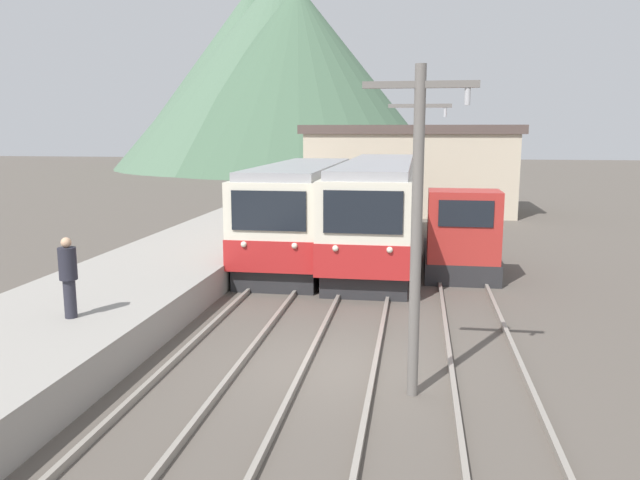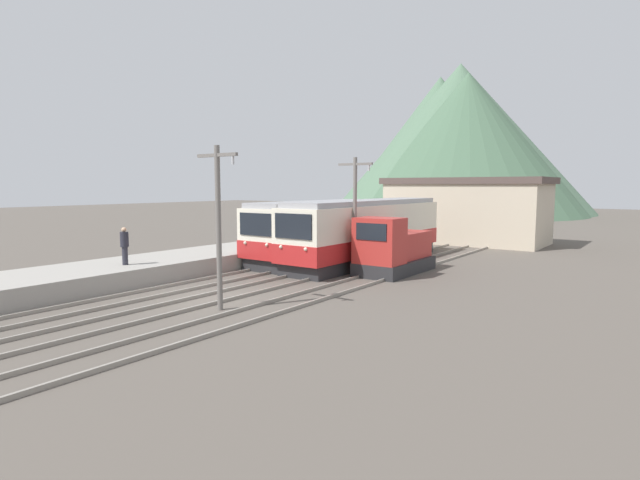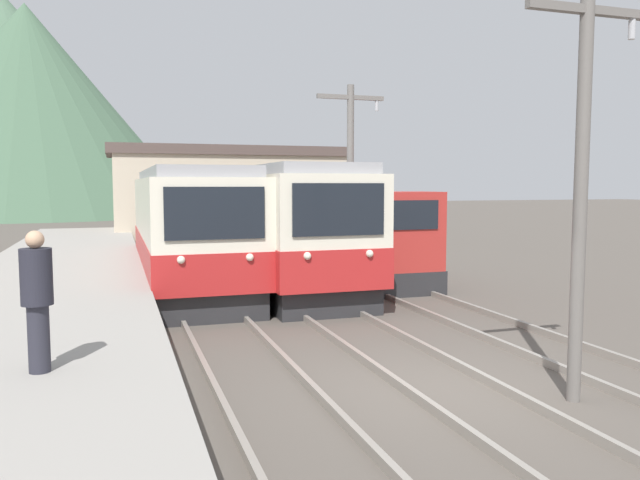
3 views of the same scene
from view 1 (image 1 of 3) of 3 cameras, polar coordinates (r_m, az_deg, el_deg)
name	(u,v)px [view 1 (image 1 of 3)]	position (r m, az deg, el deg)	size (l,w,h in m)	color
ground_plane	(331,367)	(13.31, 0.98, -11.57)	(200.00, 200.00, 0.00)	#564F47
platform_left	(54,332)	(15.28, -23.15, -7.77)	(4.50, 54.00, 0.89)	gray
track_left	(211,357)	(13.86, -9.91, -10.52)	(1.54, 60.00, 0.14)	gray
track_center	(340,365)	(13.26, 1.85, -11.34)	(1.54, 60.00, 0.14)	gray
track_right	(488,373)	(13.26, 15.10, -11.69)	(1.54, 60.00, 0.14)	gray
commuter_train_left	(302,216)	(23.60, -1.66, 2.19)	(2.84, 10.74, 3.66)	#28282B
commuter_train_center	(378,212)	(24.55, 5.35, 2.54)	(2.84, 14.13, 3.75)	#28282B
shunting_locomotive	(460,238)	(22.22, 12.67, 0.18)	(2.40, 5.13, 3.00)	#28282B
catenary_mast_near	(417,220)	(11.27, 8.88, 1.84)	(2.00, 0.20, 6.02)	slate
catenary_mast_mid	(418,180)	(20.55, 8.96, 5.46)	(2.00, 0.20, 6.02)	slate
person_on_platform	(68,274)	(14.42, -22.02, -2.92)	(0.38, 0.38, 1.77)	#282833
station_building	(410,169)	(38.34, 8.20, 6.48)	(12.60, 6.30, 5.21)	beige
mountain_backdrop	(277,75)	(85.03, -3.97, 14.78)	(44.14, 45.99, 25.36)	#517056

